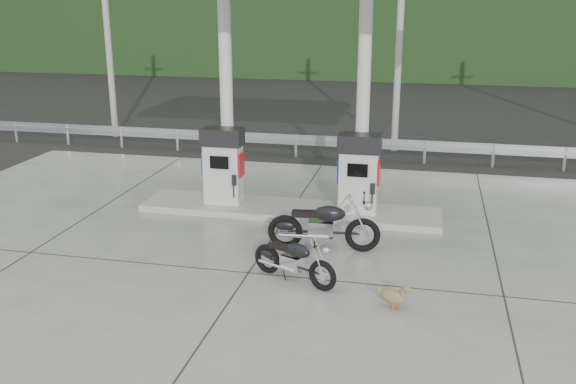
% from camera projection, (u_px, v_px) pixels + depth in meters
% --- Properties ---
extents(ground, '(160.00, 160.00, 0.00)m').
position_uv_depth(ground, '(262.00, 253.00, 12.73)').
color(ground, black).
rests_on(ground, ground).
extents(forecourt_apron, '(18.00, 14.00, 0.02)m').
position_uv_depth(forecourt_apron, '(262.00, 253.00, 12.73)').
color(forecourt_apron, slate).
rests_on(forecourt_apron, ground).
extents(pump_island, '(7.00, 1.40, 0.15)m').
position_uv_depth(pump_island, '(289.00, 210.00, 15.04)').
color(pump_island, gray).
rests_on(pump_island, forecourt_apron).
extents(gas_pump_left, '(0.95, 0.55, 1.80)m').
position_uv_depth(gas_pump_left, '(223.00, 166.00, 15.08)').
color(gas_pump_left, silver).
rests_on(gas_pump_left, pump_island).
extents(gas_pump_right, '(0.95, 0.55, 1.80)m').
position_uv_depth(gas_pump_right, '(359.00, 174.00, 14.42)').
color(gas_pump_right, silver).
rests_on(gas_pump_right, pump_island).
extents(canopy_column_left, '(0.30, 0.30, 5.00)m').
position_uv_depth(canopy_column_left, '(226.00, 95.00, 14.99)').
color(canopy_column_left, white).
rests_on(canopy_column_left, pump_island).
extents(canopy_column_right, '(0.30, 0.30, 5.00)m').
position_uv_depth(canopy_column_right, '(363.00, 100.00, 14.32)').
color(canopy_column_right, white).
rests_on(canopy_column_right, pump_island).
extents(guardrail, '(26.00, 0.16, 1.42)m').
position_uv_depth(guardrail, '(327.00, 136.00, 19.99)').
color(guardrail, '#A2A4AA').
rests_on(guardrail, ground).
extents(road, '(60.00, 7.00, 0.01)m').
position_uv_depth(road, '(342.00, 135.00, 23.46)').
color(road, black).
rests_on(road, ground).
extents(utility_pole_a, '(0.22, 0.22, 8.00)m').
position_uv_depth(utility_pole_a, '(107.00, 23.00, 22.08)').
color(utility_pole_a, gray).
rests_on(utility_pole_a, ground).
extents(utility_pole_b, '(0.22, 0.22, 8.00)m').
position_uv_depth(utility_pole_b, '(400.00, 26.00, 20.01)').
color(utility_pole_b, gray).
rests_on(utility_pole_b, ground).
extents(tree_band, '(80.00, 6.00, 6.00)m').
position_uv_depth(tree_band, '(384.00, 28.00, 39.85)').
color(tree_band, black).
rests_on(tree_band, ground).
extents(forested_hills, '(100.00, 40.00, 140.00)m').
position_uv_depth(forested_hills, '(405.00, 43.00, 68.73)').
color(forested_hills, black).
rests_on(forested_hills, ground).
extents(motorcycle_left, '(2.16, 0.86, 1.00)m').
position_uv_depth(motorcycle_left, '(324.00, 226.00, 12.75)').
color(motorcycle_left, black).
rests_on(motorcycle_left, forecourt_apron).
extents(motorcycle_right, '(1.73, 1.18, 0.79)m').
position_uv_depth(motorcycle_right, '(294.00, 261.00, 11.35)').
color(motorcycle_right, black).
rests_on(motorcycle_right, forecourt_apron).
extents(duck, '(0.58, 0.35, 0.40)m').
position_uv_depth(duck, '(393.00, 297.00, 10.40)').
color(duck, brown).
rests_on(duck, forecourt_apron).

